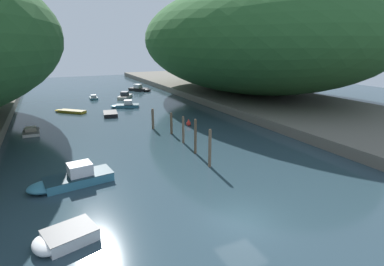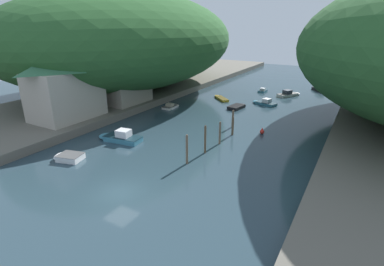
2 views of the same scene
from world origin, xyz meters
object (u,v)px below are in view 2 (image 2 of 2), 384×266
object	(u,v)px
boat_white_cruiser	(263,90)
boat_small_dinghy	(119,137)
boat_near_quay	(221,98)
boathouse_shed	(126,86)
boat_moored_right	(67,157)
boat_far_upstream	(289,94)
person_on_quay	(78,115)
boat_open_rowboat	(171,106)
boat_cabin_cruiser	(322,90)
boat_navy_launch	(238,106)
waterfront_building	(64,85)
boat_yellow_tender	(264,103)
channel_buoy_near	(262,131)

from	to	relation	value
boat_white_cruiser	boat_small_dinghy	bearing A→B (deg)	-98.23
boat_white_cruiser	boat_near_quay	xyz separation A→B (m)	(-5.30, -10.98, -0.07)
boathouse_shed	boat_near_quay	bearing A→B (deg)	52.27
boat_small_dinghy	boat_white_cruiser	bearing A→B (deg)	-18.01
boat_moored_right	boathouse_shed	bearing A→B (deg)	8.28
boat_far_upstream	boat_small_dinghy	bearing A→B (deg)	-80.90
boat_near_quay	person_on_quay	world-z (taller)	person_on_quay
boat_near_quay	boat_open_rowboat	size ratio (longest dim) A/B	1.28
boathouse_shed	boat_moored_right	distance (m)	21.64
boat_near_quay	person_on_quay	size ratio (longest dim) A/B	2.83
boat_near_quay	boat_cabin_cruiser	world-z (taller)	boat_cabin_cruiser
boat_far_upstream	boat_cabin_cruiser	size ratio (longest dim) A/B	1.08
boat_navy_launch	boat_small_dinghy	bearing A→B (deg)	-99.89
waterfront_building	boat_far_upstream	bearing A→B (deg)	56.11
boat_near_quay	boat_cabin_cruiser	size ratio (longest dim) A/B	0.88
boat_white_cruiser	boat_open_rowboat	xyz separation A→B (m)	(-10.22, -21.36, 0.01)
boat_far_upstream	person_on_quay	distance (m)	41.84
boat_open_rowboat	person_on_quay	distance (m)	16.94
boat_yellow_tender	channel_buoy_near	world-z (taller)	boat_yellow_tender
boat_navy_launch	waterfront_building	bearing A→B (deg)	-121.99
boat_cabin_cruiser	boat_far_upstream	bearing A→B (deg)	16.69
boat_open_rowboat	channel_buoy_near	distance (m)	18.96
boathouse_shed	boat_white_cruiser	bearing A→B (deg)	56.99
waterfront_building	boat_white_cruiser	distance (m)	41.50
channel_buoy_near	boat_far_upstream	bearing A→B (deg)	94.76
boathouse_shed	boat_far_upstream	world-z (taller)	boathouse_shed
boat_navy_launch	person_on_quay	xyz separation A→B (m)	(-15.33, -21.98, 1.86)
boathouse_shed	channel_buoy_near	distance (m)	25.05
boat_open_rowboat	person_on_quay	size ratio (longest dim) A/B	2.20
waterfront_building	boat_near_quay	world-z (taller)	waterfront_building
boat_open_rowboat	boat_white_cruiser	bearing A→B (deg)	64.33
boat_yellow_tender	boat_open_rowboat	distance (m)	17.33
boat_small_dinghy	boat_yellow_tender	size ratio (longest dim) A/B	1.24
boat_far_upstream	channel_buoy_near	world-z (taller)	boat_far_upstream
boat_yellow_tender	boat_cabin_cruiser	xyz separation A→B (m)	(7.77, 17.25, 0.09)
boat_small_dinghy	boat_near_quay	distance (m)	27.14
waterfront_building	boat_yellow_tender	xyz separation A→B (m)	(21.45, 26.17, -5.71)
boat_white_cruiser	boat_navy_launch	world-z (taller)	boat_white_cruiser
boat_far_upstream	boat_cabin_cruiser	xyz separation A→B (m)	(5.31, 7.83, 0.05)
boathouse_shed	boat_cabin_cruiser	distance (m)	42.79
boat_white_cruiser	boat_cabin_cruiser	size ratio (longest dim) A/B	0.60
boat_yellow_tender	boat_small_dinghy	bearing A→B (deg)	175.42
waterfront_building	boat_white_cruiser	world-z (taller)	waterfront_building
boat_small_dinghy	boat_cabin_cruiser	distance (m)	48.16
boat_far_upstream	boat_near_quay	size ratio (longest dim) A/B	1.22
boat_near_quay	boat_navy_launch	bearing A→B (deg)	-86.10
boat_small_dinghy	boat_near_quay	size ratio (longest dim) A/B	1.30
boathouse_shed	boat_small_dinghy	bearing A→B (deg)	-52.24
boathouse_shed	boat_near_quay	world-z (taller)	boathouse_shed
boat_open_rowboat	boathouse_shed	bearing A→B (deg)	-146.18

